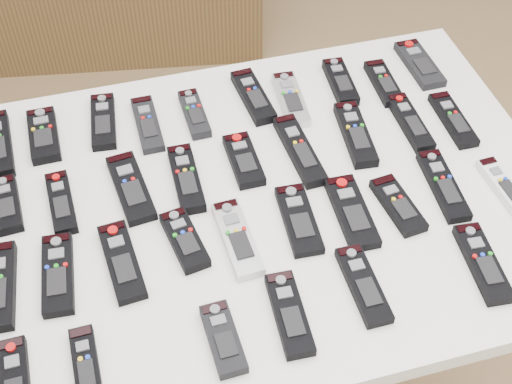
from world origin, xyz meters
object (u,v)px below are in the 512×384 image
object	(u,v)px
remote_5	(253,96)
remote_7	(340,82)
remote_16	(355,134)
remote_18	(453,120)
remote_28	(503,186)
remote_8	(384,83)
remote_13	(186,179)
table	(256,217)
remote_1	(44,135)
remote_10	(7,205)
remote_25	(352,212)
remote_4	(194,114)
remote_31	(223,339)
remote_32	(289,314)
remote_24	(299,220)
remote_9	(420,64)
remote_12	(131,188)
remote_26	(398,205)
remote_14	(244,160)
remote_21	(122,261)
remote_15	(300,150)
remote_23	(237,238)
remote_6	(291,100)
remote_17	(410,122)
remote_11	(61,203)
remote_20	(58,274)
remote_3	(147,124)
remote_34	(483,263)
remote_30	(86,366)
remote_22	(185,240)

from	to	relation	value
remote_5	remote_7	size ratio (longest dim) A/B	1.15
remote_16	remote_18	world-z (taller)	remote_16
remote_5	remote_28	size ratio (longest dim) A/B	1.17
remote_8	remote_13	bearing A→B (deg)	-158.48
table	remote_18	bearing A→B (deg)	11.76
remote_1	remote_10	world-z (taller)	same
remote_13	remote_25	xyz separation A→B (m)	(0.30, -0.18, -0.00)
remote_4	remote_25	size ratio (longest dim) A/B	0.82
remote_31	remote_32	distance (m)	0.13
remote_7	remote_24	distance (m)	0.44
remote_5	remote_9	xyz separation A→B (m)	(0.42, 0.01, -0.00)
remote_12	remote_26	world-z (taller)	same
remote_14	remote_21	size ratio (longest dim) A/B	0.81
remote_15	remote_23	size ratio (longest dim) A/B	1.12
remote_13	remote_16	distance (m)	0.39
remote_1	remote_6	size ratio (longest dim) A/B	0.91
remote_17	remote_18	xyz separation A→B (m)	(0.10, -0.02, -0.00)
remote_11	remote_12	xyz separation A→B (m)	(0.14, 0.00, -0.00)
remote_9	remote_20	world-z (taller)	remote_20
remote_5	remote_21	distance (m)	0.53
remote_21	remote_31	bearing A→B (deg)	-60.48
remote_3	remote_9	bearing A→B (deg)	2.90
table	remote_7	distance (m)	0.42
remote_7	remote_4	bearing A→B (deg)	-173.26
remote_25	remote_34	bearing A→B (deg)	-41.16
remote_5	remote_9	world-z (taller)	remote_5
remote_1	remote_13	bearing A→B (deg)	-38.09
remote_11	remote_7	bearing A→B (deg)	14.59
remote_12	remote_26	distance (m)	0.55
remote_28	remote_30	xyz separation A→B (m)	(-0.88, -0.18, 0.00)
remote_10	remote_34	world-z (taller)	remote_10
remote_15	remote_20	xyz separation A→B (m)	(-0.53, -0.19, -0.00)
remote_15	remote_22	distance (m)	0.34
remote_14	remote_22	xyz separation A→B (m)	(-0.17, -0.18, 0.00)
remote_24	remote_25	xyz separation A→B (m)	(0.11, -0.01, 0.00)
remote_4	remote_28	size ratio (longest dim) A/B	0.98
remote_14	remote_23	distance (m)	0.21
remote_22	remote_6	bearing A→B (deg)	37.47
remote_6	remote_25	distance (m)	0.36
remote_17	remote_20	world-z (taller)	same
table	remote_25	xyz separation A→B (m)	(0.17, -0.10, 0.07)
remote_13	remote_18	distance (m)	0.62
remote_34	remote_7	bearing A→B (deg)	102.49
remote_22	remote_34	size ratio (longest dim) A/B	0.82
remote_1	remote_21	bearing A→B (deg)	-73.89
remote_34	remote_8	bearing A→B (deg)	92.50
remote_31	remote_13	bearing A→B (deg)	85.81
remote_1	remote_32	world-z (taller)	same
remote_21	remote_31	world-z (taller)	remote_31
remote_5	remote_8	bearing A→B (deg)	-10.72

